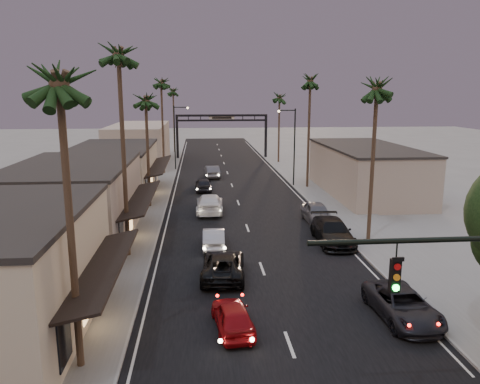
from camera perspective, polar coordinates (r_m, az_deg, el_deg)
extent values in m
plane|color=slate|center=(49.55, -0.51, -0.52)|extent=(200.00, 200.00, 0.00)
cube|color=black|center=(54.42, -0.92, 0.62)|extent=(14.00, 120.00, 0.02)
cube|color=slate|center=(61.43, -10.26, 1.79)|extent=(5.00, 92.00, 0.12)
cube|color=slate|center=(62.58, 7.34, 2.06)|extent=(5.00, 92.00, 0.12)
cube|color=gray|center=(36.34, -19.59, -1.39)|extent=(8.00, 14.00, 5.50)
cube|color=#C6B897|center=(51.73, -15.21, 2.41)|extent=(8.00, 16.00, 5.00)
cube|color=gray|center=(74.22, -12.16, 5.73)|extent=(8.00, 20.00, 6.00)
cube|color=gray|center=(52.04, 15.06, 2.47)|extent=(8.00, 18.00, 5.00)
cylinder|color=black|center=(14.75, 24.37, -5.29)|extent=(8.40, 0.16, 0.16)
cube|color=black|center=(14.38, 18.36, -9.66)|extent=(0.28, 0.22, 1.00)
cube|color=black|center=(78.65, -7.65, 6.59)|extent=(0.40, 0.40, 7.00)
cube|color=black|center=(79.35, 3.16, 6.73)|extent=(0.40, 0.40, 7.00)
cube|color=black|center=(78.40, -2.24, 9.31)|extent=(15.20, 0.35, 0.35)
cube|color=black|center=(78.45, -2.24, 8.73)|extent=(15.20, 0.30, 0.30)
cube|color=beige|center=(78.40, -2.24, 9.02)|extent=(4.20, 0.12, 1.00)
cylinder|color=black|center=(54.70, 6.65, 5.36)|extent=(0.16, 0.16, 9.00)
cylinder|color=black|center=(54.19, 5.71, 9.88)|extent=(2.00, 0.12, 0.12)
sphere|color=#FFD899|center=(54.03, 4.75, 9.79)|extent=(0.30, 0.30, 0.30)
cylinder|color=black|center=(66.61, -7.96, 6.50)|extent=(0.16, 0.16, 9.00)
cylinder|color=black|center=(66.30, -7.19, 10.22)|extent=(2.00, 0.12, 0.12)
sphere|color=#FFD899|center=(66.28, -6.40, 10.15)|extent=(0.30, 0.30, 0.30)
cylinder|color=#38281C|center=(18.64, -19.92, -4.98)|extent=(0.28, 0.28, 11.00)
sphere|color=black|center=(17.93, -21.34, 14.04)|extent=(3.20, 3.20, 3.20)
cylinder|color=#38281C|center=(30.91, -13.98, 3.79)|extent=(0.28, 0.28, 13.00)
sphere|color=black|center=(30.76, -14.67, 16.99)|extent=(3.20, 3.20, 3.20)
cylinder|color=#38281C|center=(44.86, -11.16, 4.43)|extent=(0.28, 0.28, 10.00)
sphere|color=black|center=(44.50, -11.46, 11.59)|extent=(3.20, 3.20, 3.20)
cylinder|color=#38281C|center=(63.59, -9.41, 7.55)|extent=(0.28, 0.28, 12.00)
sphere|color=black|center=(63.45, -9.61, 13.51)|extent=(3.20, 3.20, 3.20)
cylinder|color=#38281C|center=(34.90, 15.84, 2.93)|extent=(0.28, 0.28, 11.00)
sphere|color=black|center=(34.53, 16.42, 12.97)|extent=(3.20, 3.20, 3.20)
cylinder|color=#38281C|center=(53.88, 8.37, 6.82)|extent=(0.28, 0.28, 12.00)
sphere|color=black|center=(53.70, 8.59, 13.85)|extent=(3.20, 3.20, 3.20)
cylinder|color=#38281C|center=(73.50, 4.77, 7.46)|extent=(0.28, 0.28, 10.00)
sphere|color=black|center=(73.28, 4.84, 11.83)|extent=(3.20, 3.20, 3.20)
cylinder|color=#38281C|center=(86.51, -8.05, 8.39)|extent=(0.28, 0.28, 11.00)
sphere|color=black|center=(86.36, -8.17, 12.43)|extent=(3.20, 3.20, 3.20)
imported|color=maroon|center=(22.18, -0.89, -14.88)|extent=(2.03, 4.18, 1.37)
imported|color=black|center=(28.01, -2.07, -8.88)|extent=(2.87, 5.52, 1.48)
imported|color=#A2A2A7|center=(33.20, -3.25, -5.59)|extent=(1.57, 4.29, 1.40)
imported|color=silver|center=(42.76, -3.73, -1.40)|extent=(2.57, 5.90, 1.69)
imported|color=black|center=(52.25, -4.48, 0.91)|extent=(1.87, 4.35, 1.46)
imported|color=#4D4D52|center=(60.52, -3.43, 2.49)|extent=(2.02, 4.84, 1.56)
imported|color=black|center=(24.43, 19.20, -12.85)|extent=(2.60, 5.30, 1.45)
imported|color=black|center=(34.73, 11.20, -4.75)|extent=(2.58, 5.98, 1.72)
imported|color=#57585D|center=(39.90, 9.35, -2.52)|extent=(2.07, 4.96, 1.68)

